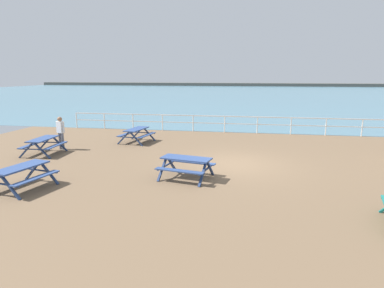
{
  "coord_description": "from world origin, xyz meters",
  "views": [
    {
      "loc": [
        0.62,
        -13.66,
        3.73
      ],
      "look_at": [
        -1.82,
        -0.02,
        0.8
      ],
      "focal_mm": 30.98,
      "sensor_mm": 36.0,
      "label": 1
    }
  ],
  "objects_px": {
    "picnic_table_near_left": "(186,163)",
    "picnic_table_far_left": "(21,172)",
    "picnic_table_mid_centre": "(43,142)",
    "visitor": "(61,131)",
    "picnic_table_near_right": "(137,132)"
  },
  "relations": [
    {
      "from": "picnic_table_near_left",
      "to": "picnic_table_far_left",
      "type": "height_order",
      "value": "same"
    },
    {
      "from": "picnic_table_mid_centre",
      "to": "visitor",
      "type": "xyz_separation_m",
      "value": [
        0.25,
        1.12,
        0.36
      ]
    },
    {
      "from": "picnic_table_near_left",
      "to": "picnic_table_mid_centre",
      "type": "height_order",
      "value": "same"
    },
    {
      "from": "picnic_table_near_right",
      "to": "picnic_table_mid_centre",
      "type": "relative_size",
      "value": 1.06
    },
    {
      "from": "visitor",
      "to": "picnic_table_far_left",
      "type": "bearing_deg",
      "value": -143.15
    },
    {
      "from": "picnic_table_mid_centre",
      "to": "picnic_table_far_left",
      "type": "distance_m",
      "value": 5.03
    },
    {
      "from": "picnic_table_near_left",
      "to": "picnic_table_mid_centre",
      "type": "xyz_separation_m",
      "value": [
        -7.36,
        2.42,
        0.0
      ]
    },
    {
      "from": "picnic_table_near_right",
      "to": "picnic_table_mid_centre",
      "type": "bearing_deg",
      "value": 144.3
    },
    {
      "from": "picnic_table_near_right",
      "to": "picnic_table_far_left",
      "type": "xyz_separation_m",
      "value": [
        -1.15,
        -7.96,
        0.0
      ]
    },
    {
      "from": "visitor",
      "to": "picnic_table_mid_centre",
      "type": "bearing_deg",
      "value": -175.15
    },
    {
      "from": "picnic_table_near_left",
      "to": "picnic_table_far_left",
      "type": "bearing_deg",
      "value": -146.01
    },
    {
      "from": "picnic_table_mid_centre",
      "to": "visitor",
      "type": "relative_size",
      "value": 1.14
    },
    {
      "from": "picnic_table_mid_centre",
      "to": "picnic_table_far_left",
      "type": "bearing_deg",
      "value": -157.02
    },
    {
      "from": "picnic_table_near_left",
      "to": "visitor",
      "type": "bearing_deg",
      "value": 165.39
    },
    {
      "from": "picnic_table_near_left",
      "to": "picnic_table_near_right",
      "type": "bearing_deg",
      "value": 135.84
    }
  ]
}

